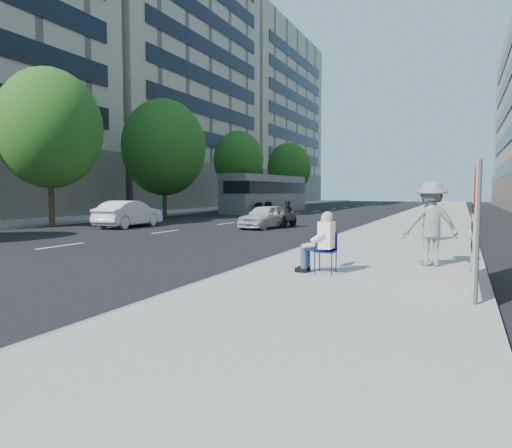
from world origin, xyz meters
The scene contains 17 objects.
ground centered at (0.00, 0.00, 0.00)m, with size 160.00×160.00×0.00m, color black.
near_sidewalk centered at (4.00, 20.00, 0.07)m, with size 5.00×120.00×0.15m, color #99968F.
far_sidewalk centered at (-16.75, 20.00, 0.07)m, with size 4.50×120.00×0.15m, color #99968F.
far_bldg_mid centered at (-30.00, 34.00, 17.00)m, with size 22.00×26.00×34.00m, color tan.
far_bldg_north centered at (-30.00, 62.00, 14.00)m, with size 22.00×28.00×28.00m, color tan.
tree_far_b centered at (-13.70, 8.00, 5.13)m, with size 5.40×5.40×8.24m.
tree_far_c centered at (-13.70, 18.00, 5.02)m, with size 6.00×6.00×8.47m.
tree_far_d centered at (-13.70, 30.00, 4.89)m, with size 4.80×4.80×7.65m.
tree_far_e centered at (-13.70, 44.00, 4.78)m, with size 5.40×5.40×7.89m.
seated_protester centered at (3.28, -0.12, 0.87)m, with size 0.83×1.11×1.31m.
jogger centered at (5.32, 1.86, 1.12)m, with size 1.26×0.72×1.95m, color gray.
pedestrian_woman centered at (4.97, 7.74, 0.95)m, with size 0.58×0.38×1.60m, color black.
protest_banner centered at (6.18, -0.28, 1.40)m, with size 0.08×3.06×2.20m.
white_sedan_near centered at (-3.14, 11.84, 0.60)m, with size 1.42×3.53×1.20m, color silver.
white_sedan_mid centered at (-9.95, 9.60, 0.69)m, with size 1.47×4.21×1.39m, color silver.
motorcycle centered at (-2.25, 12.81, 0.64)m, with size 0.73×2.05×1.42m.
bus centered at (-10.15, 28.51, 1.64)m, with size 3.45×12.22×3.30m.
Camera 1 is at (5.97, -9.38, 1.87)m, focal length 32.00 mm.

